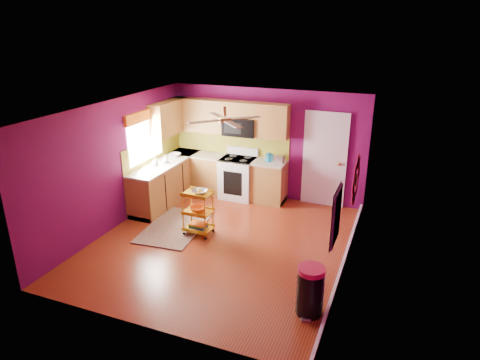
% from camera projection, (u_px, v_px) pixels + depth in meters
% --- Properties ---
extents(ground, '(5.00, 5.00, 0.00)m').
position_uv_depth(ground, '(222.00, 243.00, 7.93)').
color(ground, maroon).
rests_on(ground, ground).
extents(room_envelope, '(4.54, 5.04, 2.52)m').
position_uv_depth(room_envelope, '(222.00, 159.00, 7.35)').
color(room_envelope, '#600B48').
rests_on(room_envelope, ground).
extents(lower_cabinets, '(2.81, 2.31, 0.94)m').
position_uv_depth(lower_cabinets, '(200.00, 180.00, 9.82)').
color(lower_cabinets, brown).
rests_on(lower_cabinets, ground).
extents(electric_range, '(0.76, 0.66, 1.13)m').
position_uv_depth(electric_range, '(238.00, 177.00, 9.84)').
color(electric_range, white).
rests_on(electric_range, ground).
extents(upper_cabinetry, '(2.80, 2.30, 1.26)m').
position_uv_depth(upper_cabinetry, '(210.00, 119.00, 9.62)').
color(upper_cabinetry, brown).
rests_on(upper_cabinetry, ground).
extents(left_window, '(0.08, 1.35, 1.08)m').
position_uv_depth(left_window, '(145.00, 129.00, 9.00)').
color(left_window, white).
rests_on(left_window, ground).
extents(panel_door, '(0.95, 0.11, 2.15)m').
position_uv_depth(panel_door, '(325.00, 161.00, 9.25)').
color(panel_door, white).
rests_on(panel_door, ground).
extents(right_wall_art, '(0.04, 2.74, 1.04)m').
position_uv_depth(right_wall_art, '(348.00, 194.00, 6.35)').
color(right_wall_art, black).
rests_on(right_wall_art, ground).
extents(ceiling_fan, '(1.01, 1.01, 0.26)m').
position_uv_depth(ceiling_fan, '(225.00, 119.00, 7.30)').
color(ceiling_fan, '#BF8C3F').
rests_on(ceiling_fan, ground).
extents(shag_rug, '(1.19, 1.79, 0.02)m').
position_uv_depth(shag_rug, '(175.00, 227.00, 8.52)').
color(shag_rug, black).
rests_on(shag_rug, ground).
extents(rolling_cart, '(0.53, 0.39, 0.95)m').
position_uv_depth(rolling_cart, '(198.00, 211.00, 8.10)').
color(rolling_cart, gold).
rests_on(rolling_cart, ground).
extents(trash_can, '(0.50, 0.50, 0.73)m').
position_uv_depth(trash_can, '(310.00, 291.00, 5.91)').
color(trash_can, black).
rests_on(trash_can, ground).
extents(teal_kettle, '(0.18, 0.18, 0.21)m').
position_uv_depth(teal_kettle, '(269.00, 158.00, 9.46)').
color(teal_kettle, '#136690').
rests_on(teal_kettle, lower_cabinets).
extents(toaster, '(0.22, 0.15, 0.18)m').
position_uv_depth(toaster, '(279.00, 159.00, 9.33)').
color(toaster, beige).
rests_on(toaster, lower_cabinets).
extents(soap_bottle_a, '(0.08, 0.09, 0.19)m').
position_uv_depth(soap_bottle_a, '(155.00, 162.00, 9.15)').
color(soap_bottle_a, '#EA3F72').
rests_on(soap_bottle_a, lower_cabinets).
extents(soap_bottle_b, '(0.14, 0.14, 0.18)m').
position_uv_depth(soap_bottle_b, '(165.00, 159.00, 9.33)').
color(soap_bottle_b, white).
rests_on(soap_bottle_b, lower_cabinets).
extents(counter_dish, '(0.26, 0.26, 0.06)m').
position_uv_depth(counter_dish, '(175.00, 155.00, 9.84)').
color(counter_dish, white).
rests_on(counter_dish, lower_cabinets).
extents(counter_cup, '(0.11, 0.11, 0.09)m').
position_uv_depth(counter_cup, '(154.00, 164.00, 9.15)').
color(counter_cup, white).
rests_on(counter_cup, lower_cabinets).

